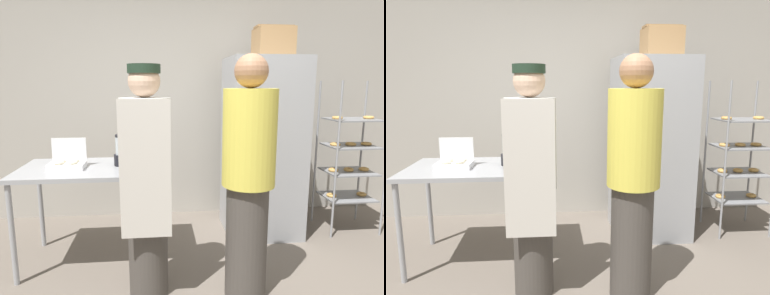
{
  "view_description": "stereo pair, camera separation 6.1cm",
  "coord_description": "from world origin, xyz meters",
  "views": [
    {
      "loc": [
        -0.34,
        -1.9,
        1.57
      ],
      "look_at": [
        -0.06,
        0.81,
        1.07
      ],
      "focal_mm": 32.0,
      "sensor_mm": 36.0,
      "label": 1
    },
    {
      "loc": [
        -0.28,
        -1.9,
        1.57
      ],
      "look_at": [
        -0.06,
        0.81,
        1.07
      ],
      "focal_mm": 32.0,
      "sensor_mm": 36.0,
      "label": 2
    }
  ],
  "objects": [
    {
      "name": "back_wall",
      "position": [
        0.0,
        2.21,
        1.49
      ],
      "size": [
        6.4,
        0.12,
        2.98
      ],
      "primitive_type": "cube",
      "color": "#ADA89E",
      "rests_on": "ground_plane"
    },
    {
      "name": "refrigerator",
      "position": [
        0.76,
        1.52,
        0.92
      ],
      "size": [
        0.75,
        0.72,
        1.84
      ],
      "color": "#9EA0A5",
      "rests_on": "ground_plane"
    },
    {
      "name": "baking_rack",
      "position": [
        1.71,
        1.48,
        0.79
      ],
      "size": [
        0.56,
        0.47,
        1.61
      ],
      "color": "#93969B",
      "rests_on": "ground_plane"
    },
    {
      "name": "prep_counter",
      "position": [
        -0.9,
        1.05,
        0.78
      ],
      "size": [
        1.23,
        0.76,
        0.87
      ],
      "color": "#9EA0A5",
      "rests_on": "ground_plane"
    },
    {
      "name": "donut_box",
      "position": [
        -1.1,
        1.01,
        0.91
      ],
      "size": [
        0.29,
        0.21,
        0.25
      ],
      "color": "white",
      "rests_on": "prep_counter"
    },
    {
      "name": "blender_pitcher",
      "position": [
        -0.65,
        1.08,
        0.99
      ],
      "size": [
        0.14,
        0.14,
        0.27
      ],
      "color": "black",
      "rests_on": "prep_counter"
    },
    {
      "name": "cardboard_storage_box",
      "position": [
        0.86,
        1.62,
        1.99
      ],
      "size": [
        0.37,
        0.33,
        0.31
      ],
      "color": "#A87F51",
      "rests_on": "refrigerator"
    },
    {
      "name": "person_baker",
      "position": [
        -0.42,
        0.5,
        0.89
      ],
      "size": [
        0.36,
        0.38,
        1.7
      ],
      "color": "#47423D",
      "rests_on": "ground_plane"
    },
    {
      "name": "person_customer",
      "position": [
        0.3,
        0.41,
        0.91
      ],
      "size": [
        0.38,
        0.38,
        1.77
      ],
      "color": "#47423D",
      "rests_on": "ground_plane"
    }
  ]
}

